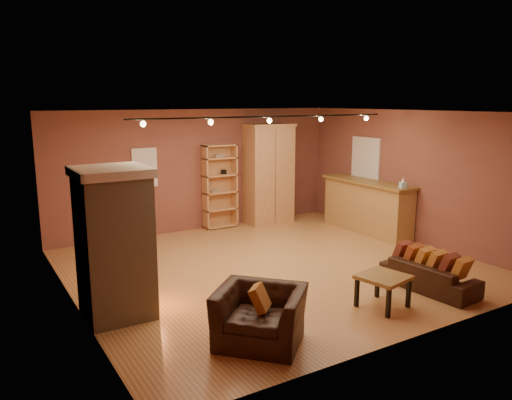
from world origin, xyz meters
TOP-DOWN VIEW (x-y plane):
  - floor at (0.00, 0.00)m, footprint 7.00×7.00m
  - ceiling at (0.00, 0.00)m, footprint 7.00×7.00m
  - back_wall at (0.00, 3.25)m, footprint 7.00×0.02m
  - left_wall at (-3.50, 0.00)m, footprint 0.02×6.50m
  - right_wall at (3.50, 0.00)m, footprint 0.02×6.50m
  - fireplace at (-3.04, -0.60)m, footprint 1.01×0.98m
  - back_window at (-1.30, 3.23)m, footprint 0.56×0.04m
  - bookcase at (0.47, 3.14)m, footprint 0.81×0.32m
  - armoire at (1.73, 2.94)m, footprint 1.20×0.68m
  - bar_counter at (3.20, 1.00)m, footprint 0.66×2.50m
  - tissue_box at (3.15, -0.08)m, footprint 0.16×0.16m
  - right_window at (3.47, 1.40)m, footprint 0.05×0.90m
  - loveseat at (1.52, -2.22)m, footprint 0.58×1.59m
  - armchair at (-1.74, -2.33)m, footprint 1.25×1.26m
  - coffee_table at (0.38, -2.33)m, footprint 0.76×0.76m
  - track_rail at (0.00, 0.20)m, footprint 5.20×0.09m

SIDE VIEW (x-z plane):
  - floor at x=0.00m, z-range 0.00..0.00m
  - loveseat at x=1.52m, z-range -0.01..0.68m
  - coffee_table at x=0.38m, z-range 0.17..0.66m
  - armchair at x=-1.74m, z-range 0.00..0.94m
  - bar_counter at x=3.20m, z-range 0.01..1.21m
  - bookcase at x=0.47m, z-range 0.02..2.01m
  - fireplace at x=-3.04m, z-range 0.00..2.12m
  - armoire at x=1.73m, z-range 0.00..2.45m
  - tissue_box at x=3.15m, z-range 1.18..1.40m
  - back_wall at x=0.00m, z-range 0.00..2.80m
  - left_wall at x=-3.50m, z-range 0.00..2.80m
  - right_wall at x=3.50m, z-range 0.00..2.80m
  - back_window at x=-1.30m, z-range 1.12..1.98m
  - right_window at x=3.47m, z-range 1.15..2.15m
  - track_rail at x=0.00m, z-range 2.62..2.75m
  - ceiling at x=0.00m, z-range 2.80..2.80m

